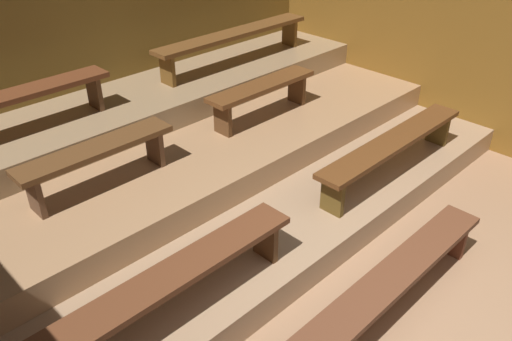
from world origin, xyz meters
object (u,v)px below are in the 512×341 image
(bench_middle_left, at_px, (97,155))
(bench_middle_right, at_px, (262,91))
(bench_floor_center, at_px, (395,279))
(bench_lower_right, at_px, (393,145))
(bench_lower_left, at_px, (166,284))
(bench_upper_right, at_px, (234,37))

(bench_middle_left, distance_m, bench_middle_right, 1.98)
(bench_floor_center, distance_m, bench_lower_right, 1.63)
(bench_lower_left, bearing_deg, bench_middle_right, 31.45)
(bench_lower_left, relative_size, bench_middle_left, 1.52)
(bench_floor_center, bearing_deg, bench_lower_left, 146.92)
(bench_middle_left, xyz_separation_m, bench_upper_right, (2.45, 0.95, 0.28))
(bench_floor_center, xyz_separation_m, bench_middle_left, (-1.01, 2.34, 0.52))
(bench_floor_center, height_order, bench_middle_left, bench_middle_left)
(bench_lower_left, xyz_separation_m, bench_middle_left, (0.37, 1.44, 0.25))
(bench_floor_center, xyz_separation_m, bench_lower_right, (1.33, 0.90, 0.27))
(bench_lower_left, height_order, bench_middle_left, bench_middle_left)
(bench_lower_left, xyz_separation_m, bench_upper_right, (2.82, 2.38, 0.53))
(bench_middle_right, height_order, bench_upper_right, bench_upper_right)
(bench_middle_left, xyz_separation_m, bench_middle_right, (1.98, 0.00, 0.00))
(bench_floor_center, relative_size, bench_middle_left, 1.55)
(bench_floor_center, relative_size, bench_upper_right, 0.95)
(bench_floor_center, height_order, bench_upper_right, bench_upper_right)
(bench_middle_left, bearing_deg, bench_lower_left, -104.28)
(bench_upper_right, bearing_deg, bench_middle_left, -158.94)
(bench_middle_right, bearing_deg, bench_floor_center, -112.51)
(bench_lower_right, xyz_separation_m, bench_middle_right, (-0.37, 1.44, 0.25))
(bench_lower_right, relative_size, bench_middle_left, 1.52)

